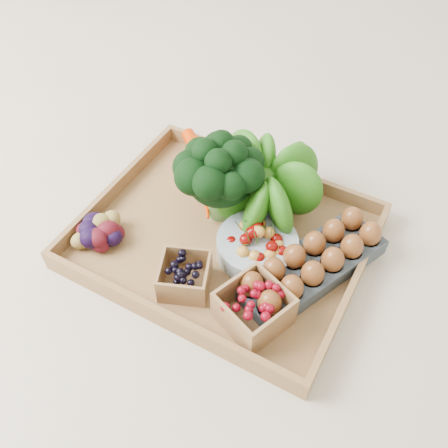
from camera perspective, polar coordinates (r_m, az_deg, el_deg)
The scene contains 10 objects.
ground at distance 1.03m, azimuth 0.00°, elevation -2.20°, with size 4.00×4.00×0.00m, color beige.
tray at distance 1.02m, azimuth 0.00°, elevation -1.93°, with size 0.55×0.45×0.01m, color olive.
carrots at distance 1.12m, azimuth -2.45°, elevation 6.20°, with size 0.20×0.14×0.05m, color #E73500, non-canonical shape.
lettuce at distance 1.02m, azimuth 5.01°, elevation 5.33°, with size 0.16×0.16×0.16m, color #24500C.
broccoli at distance 1.01m, azimuth -0.44°, elevation 4.00°, with size 0.18×0.18×0.14m, color black, non-canonical shape.
cherry_bowl at distance 0.98m, azimuth 3.80°, elevation -2.58°, with size 0.16×0.16×0.04m, color #8C9EA5.
egg_carton at distance 0.96m, azimuth 9.94°, elevation -4.98°, with size 0.11×0.31×0.04m, color #3B444B.
potatoes at distance 1.02m, azimuth -14.19°, elevation -0.63°, with size 0.12×0.12×0.07m, color #3D0911, non-canonical shape.
punnet_blackberry at distance 0.92m, azimuth -4.51°, elevation -5.93°, with size 0.09×0.09×0.06m, color black.
punnet_raspberry at distance 0.88m, azimuth 3.41°, elevation -9.57°, with size 0.11×0.11×0.07m, color #690411.
Camera 1 is at (0.31, -0.56, 0.80)m, focal length 40.00 mm.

